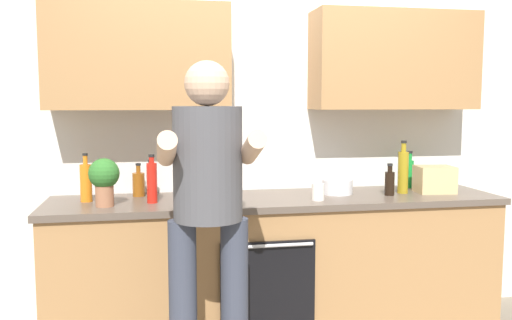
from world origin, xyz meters
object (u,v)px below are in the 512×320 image
bottle_oil (403,171)px  bottle_soda (409,172)px  bottle_wine (201,184)px  bottle_hotsauce (152,182)px  grocery_bag_bread (435,179)px  cup_tea (197,192)px  mixing_bowl (337,187)px  bottle_soy (390,182)px  bottle_juice (86,182)px  potted_herb (104,178)px  bottle_syrup (139,184)px  cup_coffee (318,192)px  bottle_vinegar (151,183)px  person_standing (208,202)px

bottle_oil → bottle_soda: 0.26m
bottle_oil → bottle_wine: (-1.34, -0.11, -0.03)m
bottle_hotsauce → grocery_bag_bread: 1.84m
cup_tea → mixing_bowl: 0.92m
bottle_soy → bottle_juice: bearing=176.0°
bottle_oil → potted_herb: (-1.89, -0.10, 0.02)m
bottle_syrup → mixing_bowl: bearing=-6.7°
bottle_juice → cup_coffee: bottle_juice is taller
bottle_hotsauce → bottle_juice: 0.41m
bottle_oil → grocery_bag_bread: 0.23m
bottle_wine → bottle_vinegar: bearing=140.2°
bottle_vinegar → cup_coffee: (1.00, -0.28, -0.04)m
person_standing → cup_coffee: (0.72, 0.51, -0.06)m
mixing_bowl → potted_herb: potted_herb is taller
bottle_wine → mixing_bowl: bearing=10.7°
mixing_bowl → bottle_vinegar: bearing=176.4°
bottle_juice → mixing_bowl: size_ratio=1.46×
cup_tea → mixing_bowl: bearing=0.8°
bottle_soy → cup_coffee: 0.51m
bottle_soy → bottle_vinegar: size_ratio=0.86×
bottle_juice → bottle_syrup: (0.31, 0.14, -0.04)m
bottle_juice → bottle_syrup: bottle_juice is taller
bottle_oil → bottle_wine: size_ratio=1.25×
bottle_soda → bottle_hotsauce: bearing=-171.8°
cup_tea → mixing_bowl: (0.92, 0.01, 0.01)m
bottle_soy → person_standing: bearing=-154.0°
cup_tea → bottle_soy: bearing=-4.9°
bottle_soda → bottle_wine: (-1.49, -0.33, 0.01)m
person_standing → bottle_oil: size_ratio=4.89×
bottle_hotsauce → cup_coffee: bottle_hotsauce is taller
bottle_soda → grocery_bag_bread: 0.24m
bottle_juice → bottle_soy: bearing=-4.0°
bottle_soy → bottle_wine: bearing=-177.5°
person_standing → bottle_oil: person_standing is taller
person_standing → mixing_bowl: person_standing is taller
person_standing → bottle_wine: 0.55m
bottle_vinegar → person_standing: bearing=-70.6°
bottle_soda → bottle_soy: bearing=-134.8°
person_standing → potted_herb: (-0.54, 0.56, 0.06)m
bottle_vinegar → potted_herb: potted_herb is taller
bottle_soy → bottle_syrup: size_ratio=0.98×
bottle_syrup → potted_herb: size_ratio=0.76×
bottle_juice → bottle_syrup: size_ratio=1.39×
bottle_wine → grocery_bag_bread: bottle_wine is taller
bottle_oil → bottle_juice: 2.02m
person_standing → potted_herb: 0.78m
person_standing → mixing_bowl: 1.17m
cup_coffee → grocery_bag_bread: grocery_bag_bread is taller
bottle_hotsauce → bottle_soda: bearing=8.2°
bottle_oil → mixing_bowl: size_ratio=1.73×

